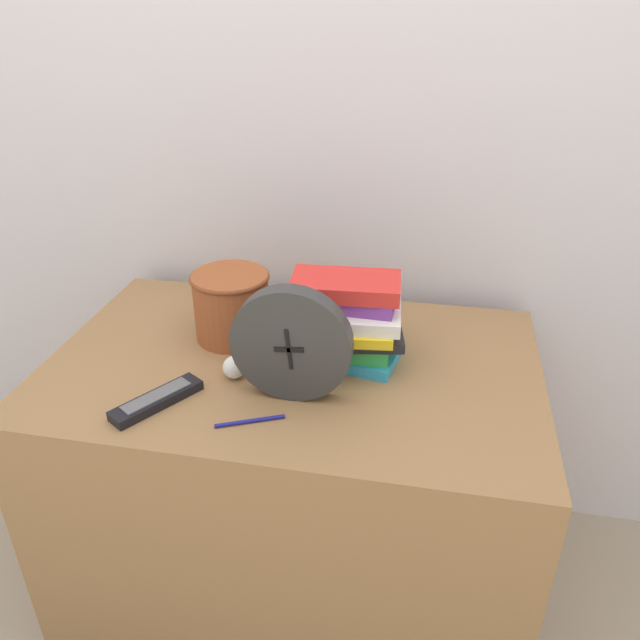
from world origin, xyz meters
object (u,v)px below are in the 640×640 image
(desk_clock, at_px, (291,345))
(book_stack, at_px, (349,319))
(pen, at_px, (250,421))
(basket, at_px, (232,304))
(tv_remote, at_px, (157,400))
(crumpled_paper_ball, at_px, (234,367))

(desk_clock, relative_size, book_stack, 0.93)
(book_stack, relative_size, pen, 2.05)
(desk_clock, xyz_separation_m, basket, (-0.19, 0.21, -0.04))
(tv_remote, xyz_separation_m, pen, (0.20, -0.02, -0.01))
(crumpled_paper_ball, bearing_deg, pen, -62.01)
(pen, bearing_deg, desk_clock, 60.05)
(desk_clock, distance_m, basket, 0.29)
(tv_remote, bearing_deg, book_stack, 35.85)
(tv_remote, relative_size, pen, 1.49)
(desk_clock, height_order, crumpled_paper_ball, desk_clock)
(basket, height_order, crumpled_paper_ball, basket)
(desk_clock, relative_size, crumpled_paper_ball, 4.96)
(desk_clock, xyz_separation_m, book_stack, (0.09, 0.17, -0.02))
(pen, bearing_deg, basket, 113.12)
(basket, bearing_deg, book_stack, -8.17)
(book_stack, xyz_separation_m, basket, (-0.28, 0.04, -0.01))
(basket, xyz_separation_m, crumpled_paper_ball, (0.06, -0.17, -0.06))
(crumpled_paper_ball, distance_m, pen, 0.17)
(desk_clock, height_order, book_stack, desk_clock)
(desk_clock, bearing_deg, basket, 132.46)
(pen, bearing_deg, tv_remote, 173.76)
(book_stack, height_order, tv_remote, book_stack)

